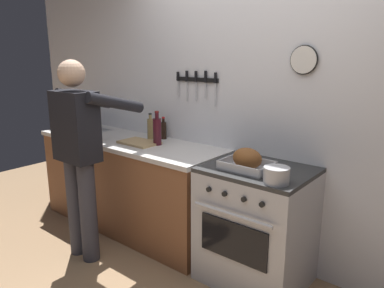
{
  "coord_description": "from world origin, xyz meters",
  "views": [
    {
      "loc": [
        1.45,
        -1.27,
        1.71
      ],
      "look_at": [
        -0.29,
        0.85,
        1.03
      ],
      "focal_mm": 34.41,
      "sensor_mm": 36.0,
      "label": 1
    }
  ],
  "objects_px": {
    "bottle_vinegar": "(151,128)",
    "bottle_wine_red": "(157,131)",
    "saucepan": "(276,175)",
    "cutting_board": "(139,143)",
    "bottle_soy_sauce": "(163,130)",
    "person_cook": "(80,149)",
    "roasting_pan": "(247,161)",
    "stove": "(256,225)"
  },
  "relations": [
    {
      "from": "bottle_vinegar",
      "to": "bottle_wine_red",
      "type": "xyz_separation_m",
      "value": [
        0.21,
        -0.13,
        0.02
      ]
    },
    {
      "from": "saucepan",
      "to": "cutting_board",
      "type": "bearing_deg",
      "value": 173.5
    },
    {
      "from": "bottle_wine_red",
      "to": "bottle_soy_sauce",
      "type": "bearing_deg",
      "value": 120.33
    },
    {
      "from": "bottle_soy_sauce",
      "to": "person_cook",
      "type": "bearing_deg",
      "value": -98.51
    },
    {
      "from": "person_cook",
      "to": "cutting_board",
      "type": "bearing_deg",
      "value": -9.43
    },
    {
      "from": "person_cook",
      "to": "cutting_board",
      "type": "distance_m",
      "value": 0.58
    },
    {
      "from": "person_cook",
      "to": "bottle_wine_red",
      "type": "bearing_deg",
      "value": -21.88
    },
    {
      "from": "saucepan",
      "to": "bottle_soy_sauce",
      "type": "bearing_deg",
      "value": 162.4
    },
    {
      "from": "saucepan",
      "to": "person_cook",
      "type": "bearing_deg",
      "value": -165.41
    },
    {
      "from": "roasting_pan",
      "to": "bottle_soy_sauce",
      "type": "relative_size",
      "value": 1.64
    },
    {
      "from": "roasting_pan",
      "to": "bottle_wine_red",
      "type": "relative_size",
      "value": 1.14
    },
    {
      "from": "roasting_pan",
      "to": "bottle_soy_sauce",
      "type": "xyz_separation_m",
      "value": [
        -1.13,
        0.34,
        0.02
      ]
    },
    {
      "from": "roasting_pan",
      "to": "saucepan",
      "type": "xyz_separation_m",
      "value": [
        0.29,
        -0.11,
        -0.02
      ]
    },
    {
      "from": "stove",
      "to": "bottle_vinegar",
      "type": "xyz_separation_m",
      "value": [
        -1.27,
        0.16,
        0.55
      ]
    },
    {
      "from": "stove",
      "to": "bottle_wine_red",
      "type": "height_order",
      "value": "bottle_wine_red"
    },
    {
      "from": "bottle_soy_sauce",
      "to": "bottle_vinegar",
      "type": "bearing_deg",
      "value": -137.97
    },
    {
      "from": "stove",
      "to": "bottle_soy_sauce",
      "type": "xyz_separation_m",
      "value": [
        -1.17,
        0.24,
        0.54
      ]
    },
    {
      "from": "bottle_vinegar",
      "to": "bottle_soy_sauce",
      "type": "bearing_deg",
      "value": 42.03
    },
    {
      "from": "stove",
      "to": "person_cook",
      "type": "bearing_deg",
      "value": -154.88
    },
    {
      "from": "roasting_pan",
      "to": "bottle_vinegar",
      "type": "bearing_deg",
      "value": 168.29
    },
    {
      "from": "bottle_vinegar",
      "to": "saucepan",
      "type": "bearing_deg",
      "value": -13.66
    },
    {
      "from": "person_cook",
      "to": "bottle_wine_red",
      "type": "relative_size",
      "value": 5.4
    },
    {
      "from": "stove",
      "to": "bottle_wine_red",
      "type": "bearing_deg",
      "value": 178.22
    },
    {
      "from": "bottle_soy_sauce",
      "to": "saucepan",
      "type": "bearing_deg",
      "value": -17.6
    },
    {
      "from": "saucepan",
      "to": "bottle_soy_sauce",
      "type": "distance_m",
      "value": 1.49
    },
    {
      "from": "person_cook",
      "to": "bottle_wine_red",
      "type": "height_order",
      "value": "person_cook"
    },
    {
      "from": "person_cook",
      "to": "bottle_vinegar",
      "type": "height_order",
      "value": "person_cook"
    },
    {
      "from": "bottle_vinegar",
      "to": "bottle_wine_red",
      "type": "distance_m",
      "value": 0.25
    },
    {
      "from": "saucepan",
      "to": "bottle_wine_red",
      "type": "relative_size",
      "value": 0.54
    },
    {
      "from": "cutting_board",
      "to": "bottle_vinegar",
      "type": "distance_m",
      "value": 0.23
    },
    {
      "from": "person_cook",
      "to": "bottle_wine_red",
      "type": "xyz_separation_m",
      "value": [
        0.25,
        0.64,
        0.08
      ]
    },
    {
      "from": "cutting_board",
      "to": "bottle_wine_red",
      "type": "height_order",
      "value": "bottle_wine_red"
    },
    {
      "from": "cutting_board",
      "to": "bottle_soy_sauce",
      "type": "bearing_deg",
      "value": 81.97
    },
    {
      "from": "saucepan",
      "to": "bottle_wine_red",
      "type": "xyz_separation_m",
      "value": [
        -1.3,
        0.24,
        0.08
      ]
    },
    {
      "from": "cutting_board",
      "to": "bottle_vinegar",
      "type": "relative_size",
      "value": 1.43
    },
    {
      "from": "bottle_wine_red",
      "to": "cutting_board",
      "type": "bearing_deg",
      "value": -155.16
    },
    {
      "from": "bottle_vinegar",
      "to": "bottle_wine_red",
      "type": "height_order",
      "value": "bottle_wine_red"
    },
    {
      "from": "saucepan",
      "to": "bottle_vinegar",
      "type": "height_order",
      "value": "bottle_vinegar"
    },
    {
      "from": "bottle_vinegar",
      "to": "bottle_wine_red",
      "type": "relative_size",
      "value": 0.82
    },
    {
      "from": "roasting_pan",
      "to": "bottle_vinegar",
      "type": "height_order",
      "value": "bottle_vinegar"
    },
    {
      "from": "person_cook",
      "to": "bottle_soy_sauce",
      "type": "xyz_separation_m",
      "value": [
        0.13,
        0.85,
        0.04
      ]
    },
    {
      "from": "bottle_soy_sauce",
      "to": "cutting_board",
      "type": "bearing_deg",
      "value": -98.03
    }
  ]
}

